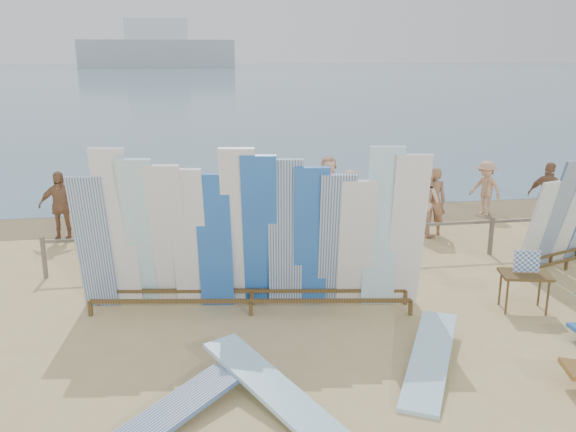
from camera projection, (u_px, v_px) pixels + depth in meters
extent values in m
plane|color=#D2B579|center=(359.00, 319.00, 10.91)|extent=(160.00, 160.00, 0.00)
cube|color=slate|center=(203.00, 74.00, 132.98)|extent=(320.00, 240.00, 0.02)
cube|color=olive|center=(293.00, 215.00, 17.78)|extent=(40.00, 2.60, 0.01)
cube|color=#999EA3|center=(158.00, 54.00, 179.72)|extent=(45.00, 8.00, 8.00)
cube|color=silver|center=(156.00, 29.00, 177.90)|extent=(18.00, 6.00, 6.00)
cube|color=#6C6052|center=(324.00, 229.00, 13.57)|extent=(12.00, 0.06, 0.06)
cube|color=#6C6052|center=(44.00, 258.00, 12.76)|extent=(0.08, 0.08, 0.90)
cube|color=#6C6052|center=(142.00, 253.00, 13.06)|extent=(0.08, 0.08, 0.90)
cube|color=#6C6052|center=(235.00, 248.00, 13.36)|extent=(0.08, 0.08, 0.90)
cube|color=#6C6052|center=(324.00, 244.00, 13.66)|extent=(0.08, 0.08, 0.90)
cube|color=#6C6052|center=(409.00, 240.00, 13.96)|extent=(0.08, 0.08, 0.90)
cube|color=#6C6052|center=(491.00, 236.00, 14.26)|extent=(0.08, 0.08, 0.90)
cube|color=#6C6052|center=(569.00, 232.00, 14.56)|extent=(0.08, 0.08, 0.90)
cube|color=brown|center=(251.00, 301.00, 10.98)|extent=(5.74, 0.93, 0.07)
cube|color=brown|center=(252.00, 291.00, 11.45)|extent=(5.74, 0.93, 0.07)
cube|color=silver|center=(93.00, 244.00, 10.93)|extent=(0.69, 0.67, 2.57)
cube|color=white|center=(117.00, 230.00, 10.87)|extent=(0.71, 0.81, 3.08)
cube|color=#99D7F5|center=(143.00, 235.00, 10.89)|extent=(0.74, 1.01, 2.91)
cube|color=white|center=(169.00, 238.00, 10.91)|extent=(0.74, 0.97, 2.80)
cube|color=white|center=(189.00, 240.00, 10.92)|extent=(0.71, 0.82, 2.72)
cube|color=blue|center=(215.00, 242.00, 10.94)|extent=(0.70, 0.71, 2.63)
cube|color=white|center=(240.00, 230.00, 10.88)|extent=(0.74, 1.01, 3.09)
cube|color=blue|center=(260.00, 233.00, 10.90)|extent=(0.74, 1.01, 2.97)
cube|color=silver|center=(285.00, 235.00, 10.91)|extent=(0.72, 0.85, 2.89)
cube|color=blue|center=(311.00, 238.00, 10.93)|extent=(0.73, 0.90, 2.76)
cube|color=silver|center=(336.00, 242.00, 10.95)|extent=(0.73, 0.92, 2.64)
cube|color=white|center=(356.00, 245.00, 10.97)|extent=(0.73, 0.88, 2.53)
cube|color=#99D7F5|center=(382.00, 229.00, 10.90)|extent=(0.70, 0.71, 3.09)
cube|color=white|center=(407.00, 233.00, 10.92)|extent=(0.71, 0.79, 2.96)
cube|color=brown|center=(567.00, 260.00, 13.29)|extent=(1.71, 0.69, 0.05)
cube|color=brown|center=(551.00, 255.00, 13.62)|extent=(1.71, 0.69, 0.05)
cube|color=white|center=(537.00, 228.00, 12.84)|extent=(0.65, 0.68, 2.07)
cube|color=silver|center=(556.00, 215.00, 13.05)|extent=(0.70, 0.81, 2.47)
cube|color=white|center=(573.00, 214.00, 13.34)|extent=(0.71, 0.82, 2.37)
cube|color=brown|center=(525.00, 275.00, 11.09)|extent=(0.99, 0.80, 0.05)
cube|color=white|center=(527.00, 261.00, 11.03)|extent=(0.46, 0.13, 0.41)
cube|color=#99D7F5|center=(273.00, 403.00, 8.30)|extent=(1.81, 2.61, 0.44)
cube|color=#99D7F5|center=(429.00, 368.00, 9.20)|extent=(1.77, 2.64, 0.35)
cube|color=silver|center=(158.00, 431.00, 7.67)|extent=(2.33, 2.27, 0.28)
cube|color=red|center=(374.00, 243.00, 14.29)|extent=(0.51, 0.47, 0.05)
cube|color=red|center=(372.00, 230.00, 14.43)|extent=(0.50, 0.16, 0.50)
cube|color=red|center=(348.00, 238.00, 14.43)|extent=(0.82, 0.81, 0.06)
cube|color=red|center=(340.00, 223.00, 14.54)|extent=(0.61, 0.50, 0.61)
cube|color=red|center=(361.00, 232.00, 14.44)|extent=(0.45, 0.70, 0.49)
cube|color=red|center=(359.00, 216.00, 14.62)|extent=(0.41, 0.18, 0.31)
imported|color=tan|center=(166.00, 218.00, 13.95)|extent=(0.70, 1.01, 1.88)
imported|color=#8C6042|center=(433.00, 201.00, 15.76)|extent=(0.72, 0.52, 1.78)
imported|color=beige|center=(328.00, 186.00, 17.66)|extent=(1.69, 0.87, 1.74)
imported|color=beige|center=(235.00, 223.00, 13.83)|extent=(0.83, 0.40, 1.71)
imported|color=#8C6042|center=(184.00, 205.00, 15.47)|extent=(0.58, 0.71, 1.72)
imported|color=tan|center=(226.00, 208.00, 15.15)|extent=(0.98, 1.19, 1.73)
imported|color=beige|center=(426.00, 202.00, 15.71)|extent=(0.72, 0.94, 1.74)
imported|color=#8C6042|center=(548.00, 196.00, 16.17)|extent=(1.04, 1.12, 1.82)
imported|color=#8C6042|center=(347.00, 206.00, 15.54)|extent=(0.91, 1.01, 1.63)
imported|color=#8C6042|center=(60.00, 206.00, 15.22)|extent=(1.05, 0.47, 1.78)
imported|color=tan|center=(350.00, 203.00, 15.75)|extent=(0.87, 0.47, 1.70)
imported|color=tan|center=(486.00, 188.00, 17.68)|extent=(0.86, 1.11, 1.59)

